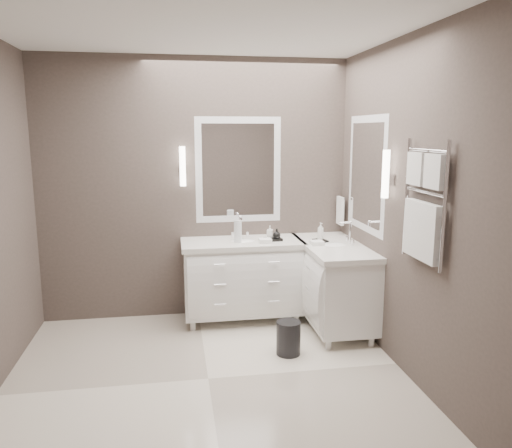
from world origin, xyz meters
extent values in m
cube|color=white|center=(0.00, 0.00, -0.01)|extent=(3.20, 3.00, 0.01)
cube|color=white|center=(0.00, 0.00, 2.71)|extent=(3.20, 3.00, 0.01)
cube|color=#473D39|center=(0.00, 1.50, 1.35)|extent=(3.20, 0.01, 2.70)
cube|color=#473D39|center=(0.00, -1.50, 1.35)|extent=(3.20, 0.01, 2.70)
cube|color=#473D39|center=(1.60, 0.00, 1.35)|extent=(0.01, 3.00, 2.70)
cube|color=white|center=(0.45, 1.23, 0.45)|extent=(1.20, 0.55, 0.70)
cube|color=white|center=(0.45, 1.23, 0.82)|extent=(1.24, 0.59, 0.05)
ellipsoid|color=white|center=(0.45, 1.23, 0.81)|extent=(0.36, 0.28, 0.12)
cylinder|color=white|center=(0.45, 1.39, 0.96)|extent=(0.02, 0.02, 0.22)
cube|color=white|center=(1.33, 0.90, 0.45)|extent=(0.55, 1.20, 0.70)
cube|color=white|center=(1.33, 0.90, 0.82)|extent=(0.59, 1.24, 0.05)
ellipsoid|color=white|center=(1.33, 0.90, 0.81)|extent=(0.36, 0.28, 0.12)
cylinder|color=white|center=(1.49, 0.90, 0.96)|extent=(0.02, 0.02, 0.22)
cube|color=white|center=(0.45, 1.49, 1.55)|extent=(0.90, 0.02, 1.10)
cube|color=white|center=(0.45, 1.49, 1.55)|extent=(0.77, 0.02, 0.96)
cube|color=white|center=(1.59, 0.80, 1.55)|extent=(0.02, 0.90, 1.10)
cube|color=white|center=(1.59, 0.80, 1.55)|extent=(0.02, 0.90, 0.96)
cube|color=white|center=(-0.13, 1.43, 1.55)|extent=(0.05, 0.05, 0.10)
cylinder|color=white|center=(-0.13, 1.43, 1.60)|extent=(0.06, 0.06, 0.40)
cube|color=white|center=(1.53, 0.22, 1.55)|extent=(0.05, 0.05, 0.10)
cylinder|color=white|center=(1.53, 0.22, 1.60)|extent=(0.06, 0.06, 0.40)
cylinder|color=white|center=(1.55, 1.36, 1.25)|extent=(0.02, 0.22, 0.02)
cube|color=white|center=(1.54, 1.36, 1.11)|extent=(0.03, 0.17, 0.30)
cylinder|color=white|center=(1.56, -0.68, 1.45)|extent=(0.03, 0.03, 0.90)
cylinder|color=white|center=(1.56, -0.12, 1.45)|extent=(0.03, 0.03, 0.90)
cube|color=white|center=(1.55, -0.53, 1.68)|extent=(0.06, 0.22, 0.24)
cube|color=white|center=(1.55, -0.27, 1.68)|extent=(0.06, 0.22, 0.24)
cube|color=white|center=(1.55, -0.40, 1.24)|extent=(0.06, 0.46, 0.42)
cylinder|color=black|center=(0.74, 0.34, 0.15)|extent=(0.26, 0.26, 0.30)
cube|color=black|center=(0.76, 1.18, 0.86)|extent=(0.18, 0.14, 0.03)
cube|color=black|center=(1.22, 1.03, 0.86)|extent=(0.14, 0.17, 0.02)
cylinder|color=silver|center=(0.40, 1.15, 0.96)|extent=(0.10, 0.10, 0.23)
imported|color=white|center=(0.73, 1.20, 0.94)|extent=(0.07, 0.07, 0.13)
imported|color=black|center=(0.79, 1.15, 0.93)|extent=(0.11, 0.11, 0.10)
imported|color=white|center=(1.22, 1.03, 0.96)|extent=(0.08, 0.08, 0.17)
camera|label=1|loc=(-0.23, -3.71, 1.96)|focal=35.00mm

